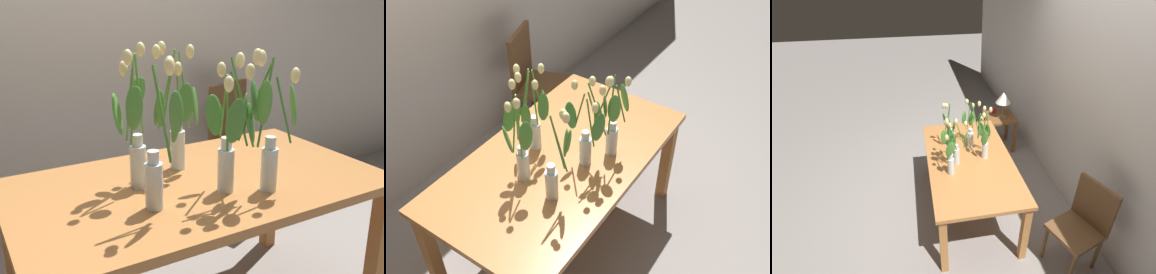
% 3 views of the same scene
% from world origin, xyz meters
% --- Properties ---
extents(ground_plane, '(18.00, 18.00, 0.00)m').
position_xyz_m(ground_plane, '(0.00, 0.00, 0.00)').
color(ground_plane, gray).
extents(room_wall_rear, '(9.00, 0.10, 2.70)m').
position_xyz_m(room_wall_rear, '(0.00, 1.26, 1.35)').
color(room_wall_rear, beige).
rests_on(room_wall_rear, ground).
extents(dining_table, '(1.60, 0.90, 0.74)m').
position_xyz_m(dining_table, '(0.00, 0.00, 0.65)').
color(dining_table, '#B7753D').
rests_on(dining_table, ground).
extents(tulip_vase_0, '(0.26, 0.18, 0.58)m').
position_xyz_m(tulip_vase_0, '(0.18, -0.23, 0.96)').
color(tulip_vase_0, silver).
rests_on(tulip_vase_0, dining_table).
extents(tulip_vase_1, '(0.21, 0.27, 0.58)m').
position_xyz_m(tulip_vase_1, '(0.05, -0.17, 0.97)').
color(tulip_vase_1, silver).
rests_on(tulip_vase_1, dining_table).
extents(tulip_vase_2, '(0.22, 0.18, 0.58)m').
position_xyz_m(tulip_vase_2, '(-0.02, 0.16, 0.97)').
color(tulip_vase_2, silver).
rests_on(tulip_vase_2, dining_table).
extents(tulip_vase_3, '(0.20, 0.23, 0.59)m').
position_xyz_m(tulip_vase_3, '(-0.26, 0.07, 0.96)').
color(tulip_vase_3, silver).
rests_on(tulip_vase_3, dining_table).
extents(tulip_vase_4, '(0.15, 0.14, 0.57)m').
position_xyz_m(tulip_vase_4, '(-0.26, -0.17, 0.94)').
color(tulip_vase_4, silver).
rests_on(tulip_vase_4, dining_table).
extents(dining_chair, '(0.51, 0.51, 0.93)m').
position_xyz_m(dining_chair, '(0.86, 0.89, 0.52)').
color(dining_chair, brown).
rests_on(dining_chair, ground).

